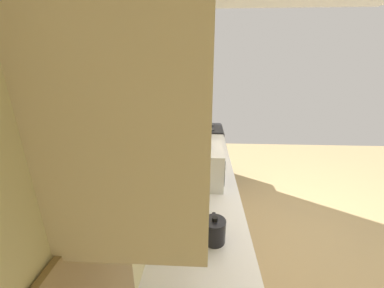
# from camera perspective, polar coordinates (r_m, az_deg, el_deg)

# --- Properties ---
(ground_plane) EXTENTS (6.98, 6.98, 0.00)m
(ground_plane) POSITION_cam_1_polar(r_m,az_deg,el_deg) (2.95, 27.46, -23.38)
(ground_plane) COLOR tan
(wall_back) EXTENTS (4.48, 0.12, 2.72)m
(wall_back) POSITION_cam_1_polar(r_m,az_deg,el_deg) (2.04, -7.40, 3.84)
(wall_back) COLOR beige
(wall_back) RESTS_ON ground_plane
(counter_run) EXTENTS (3.56, 0.62, 0.89)m
(counter_run) POSITION_cam_1_polar(r_m,az_deg,el_deg) (2.13, 2.21, -24.06)
(counter_run) COLOR beige
(counter_run) RESTS_ON ground_plane
(upper_cabinets) EXTENTS (2.39, 0.31, 0.57)m
(upper_cabinets) POSITION_cam_1_polar(r_m,az_deg,el_deg) (1.55, -2.54, 16.18)
(upper_cabinets) COLOR beige
(oven_range) EXTENTS (0.64, 0.64, 1.07)m
(oven_range) POSITION_cam_1_polar(r_m,az_deg,el_deg) (3.91, 2.86, -2.16)
(oven_range) COLOR black
(oven_range) RESTS_ON ground_plane
(microwave) EXTENTS (0.44, 0.41, 0.32)m
(microwave) POSITION_cam_1_polar(r_m,az_deg,el_deg) (2.05, 2.06, -5.19)
(microwave) COLOR white
(microwave) RESTS_ON counter_run
(bowl) EXTENTS (0.13, 0.13, 0.06)m
(bowl) POSITION_cam_1_polar(r_m,az_deg,el_deg) (2.87, 4.27, -0.59)
(bowl) COLOR silver
(bowl) RESTS_ON counter_run
(kettle) EXTENTS (0.18, 0.13, 0.17)m
(kettle) POSITION_cam_1_polar(r_m,az_deg,el_deg) (1.47, 5.59, -20.69)
(kettle) COLOR black
(kettle) RESTS_ON counter_run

